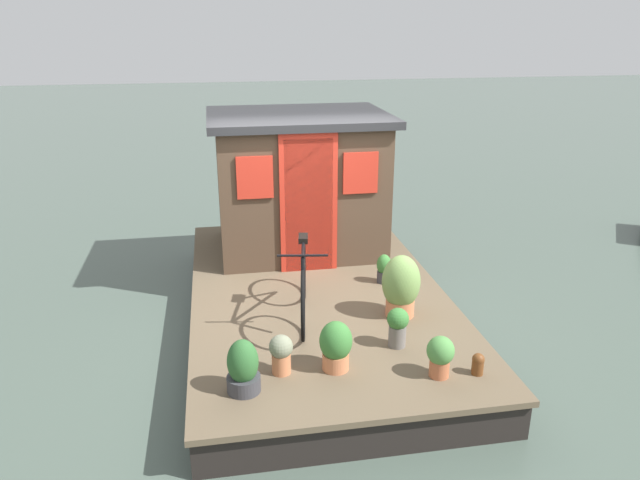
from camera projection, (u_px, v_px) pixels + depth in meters
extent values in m
plane|color=#47564C|center=(317.00, 321.00, 7.36)|extent=(60.00, 60.00, 0.00)
cube|color=brown|center=(317.00, 291.00, 7.22)|extent=(5.11, 2.95, 0.06)
cube|color=black|center=(317.00, 307.00, 7.30)|extent=(5.00, 2.89, 0.37)
cube|color=#4C3828|center=(299.00, 186.00, 8.25)|extent=(1.66, 2.18, 1.78)
cube|color=#28282B|center=(298.00, 117.00, 7.93)|extent=(1.86, 2.38, 0.10)
cube|color=#19334C|center=(309.00, 207.00, 7.48)|extent=(0.04, 0.60, 1.70)
cube|color=red|center=(309.00, 203.00, 7.46)|extent=(0.03, 0.72, 1.80)
cube|color=red|center=(361.00, 173.00, 7.45)|extent=(0.03, 0.44, 0.52)
cube|color=red|center=(255.00, 178.00, 7.23)|extent=(0.03, 0.44, 0.52)
torus|color=black|center=(303.00, 305.00, 5.99)|extent=(0.73, 0.15, 0.73)
torus|color=black|center=(304.00, 267.00, 6.91)|extent=(0.73, 0.15, 0.73)
cylinder|color=black|center=(303.00, 263.00, 6.41)|extent=(0.91, 0.18, 0.50)
cylinder|color=black|center=(303.00, 249.00, 6.18)|extent=(0.59, 0.13, 0.07)
cylinder|color=black|center=(304.00, 254.00, 6.69)|extent=(0.34, 0.09, 0.46)
cylinder|color=black|center=(303.00, 282.00, 5.95)|extent=(0.12, 0.05, 0.48)
cube|color=black|center=(303.00, 238.00, 6.45)|extent=(0.21, 0.13, 0.06)
cylinder|color=black|center=(303.00, 256.00, 5.89)|extent=(0.10, 0.50, 0.02)
cylinder|color=#C6754C|center=(281.00, 363.00, 5.48)|extent=(0.17, 0.17, 0.19)
sphere|color=gray|center=(281.00, 347.00, 5.42)|extent=(0.22, 0.22, 0.22)
cylinder|color=#38383D|center=(384.00, 277.00, 7.38)|extent=(0.16, 0.16, 0.14)
ellipsoid|color=#387533|center=(384.00, 265.00, 7.33)|extent=(0.18, 0.18, 0.26)
cylinder|color=#38383D|center=(244.00, 383.00, 5.22)|extent=(0.29, 0.29, 0.15)
ellipsoid|color=#2D602D|center=(243.00, 362.00, 5.15)|extent=(0.27, 0.27, 0.41)
cylinder|color=#C6754C|center=(336.00, 361.00, 5.55)|extent=(0.25, 0.25, 0.16)
ellipsoid|color=#387533|center=(336.00, 341.00, 5.48)|extent=(0.30, 0.30, 0.37)
cylinder|color=#B2603D|center=(439.00, 368.00, 5.44)|extent=(0.18, 0.18, 0.17)
ellipsoid|color=#4C8942|center=(441.00, 351.00, 5.38)|extent=(0.25, 0.25, 0.27)
cylinder|color=#C6754C|center=(400.00, 307.00, 6.56)|extent=(0.31, 0.31, 0.19)
ellipsoid|color=#70934C|center=(401.00, 282.00, 6.45)|extent=(0.41, 0.41, 0.59)
cylinder|color=slate|center=(397.00, 336.00, 5.93)|extent=(0.17, 0.17, 0.22)
sphere|color=#387533|center=(398.00, 319.00, 5.87)|extent=(0.22, 0.22, 0.22)
cylinder|color=brown|center=(478.00, 367.00, 5.47)|extent=(0.11, 0.11, 0.15)
sphere|color=brown|center=(478.00, 359.00, 5.44)|extent=(0.11, 0.11, 0.11)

